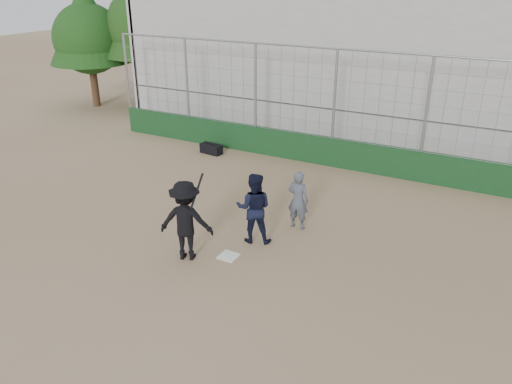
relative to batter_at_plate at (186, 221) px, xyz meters
The scene contains 10 objects.
ground 1.38m from the batter_at_plate, 28.95° to the left, with size 90.00×90.00×0.00m, color brown.
home_plate 1.37m from the batter_at_plate, 28.95° to the left, with size 0.44×0.44×0.02m, color white.
backstop 7.52m from the batter_at_plate, 83.50° to the left, with size 18.10×0.25×4.04m.
bleachers 12.60m from the batter_at_plate, 86.08° to the left, with size 20.25×6.70×6.98m.
tree_left 15.69m from the batter_at_plate, 131.50° to the left, with size 4.48×4.48×7.00m.
tree_right 16.34m from the batter_at_plate, 141.75° to the left, with size 3.84×3.84×6.00m.
batter_at_plate is the anchor object (origin of this frame).
catcher_crouched 1.79m from the batter_at_plate, 53.58° to the left, with size 1.09×0.97×1.24m.
umpire 3.13m from the batter_at_plate, 56.96° to the left, with size 0.59×0.39×1.45m, color #484F5B.
equipment_bag 7.50m from the batter_at_plate, 118.40° to the left, with size 0.89×0.47×0.40m.
Camera 1 is at (5.43, -8.80, 6.26)m, focal length 35.00 mm.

